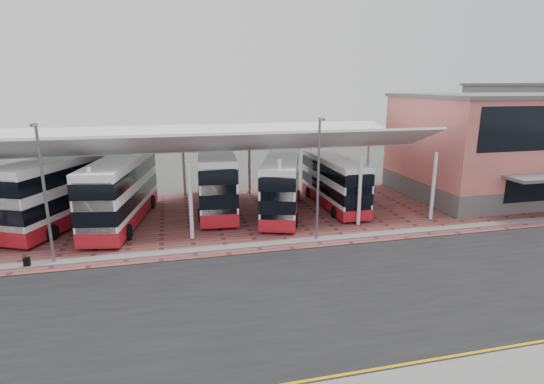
{
  "coord_description": "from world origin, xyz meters",
  "views": [
    {
      "loc": [
        -7.14,
        -18.74,
        10.02
      ],
      "look_at": [
        -0.51,
        8.48,
        2.93
      ],
      "focal_mm": 28.0,
      "sensor_mm": 36.0,
      "label": 1
    }
  ],
  "objects_px": {
    "bus_1": "(68,189)",
    "bus_2": "(121,191)",
    "bus_5": "(334,182)",
    "bus_4": "(282,185)",
    "bus_3": "(216,179)",
    "terminal": "(506,145)"
  },
  "relations": [
    {
      "from": "bus_3",
      "to": "bus_5",
      "type": "xyz_separation_m",
      "value": [
        9.67,
        -1.72,
        -0.38
      ]
    },
    {
      "from": "bus_3",
      "to": "bus_4",
      "type": "relative_size",
      "value": 1.08
    },
    {
      "from": "bus_1",
      "to": "bus_2",
      "type": "relative_size",
      "value": 1.01
    },
    {
      "from": "terminal",
      "to": "bus_5",
      "type": "distance_m",
      "value": 17.12
    },
    {
      "from": "bus_4",
      "to": "bus_5",
      "type": "relative_size",
      "value": 1.11
    },
    {
      "from": "terminal",
      "to": "bus_2",
      "type": "relative_size",
      "value": 1.54
    },
    {
      "from": "bus_2",
      "to": "bus_3",
      "type": "relative_size",
      "value": 0.99
    },
    {
      "from": "bus_1",
      "to": "bus_5",
      "type": "relative_size",
      "value": 1.2
    },
    {
      "from": "bus_3",
      "to": "terminal",
      "type": "bearing_deg",
      "value": 0.95
    },
    {
      "from": "terminal",
      "to": "bus_2",
      "type": "height_order",
      "value": "terminal"
    },
    {
      "from": "bus_1",
      "to": "bus_2",
      "type": "bearing_deg",
      "value": 8.08
    },
    {
      "from": "bus_4",
      "to": "bus_5",
      "type": "distance_m",
      "value": 4.79
    },
    {
      "from": "terminal",
      "to": "bus_4",
      "type": "distance_m",
      "value": 21.8
    },
    {
      "from": "terminal",
      "to": "bus_1",
      "type": "height_order",
      "value": "terminal"
    },
    {
      "from": "bus_2",
      "to": "bus_4",
      "type": "relative_size",
      "value": 1.07
    },
    {
      "from": "bus_5",
      "to": "bus_2",
      "type": "bearing_deg",
      "value": -178.11
    },
    {
      "from": "bus_2",
      "to": "bus_5",
      "type": "xyz_separation_m",
      "value": [
        16.84,
        0.52,
        -0.34
      ]
    },
    {
      "from": "bus_2",
      "to": "terminal",
      "type": "bearing_deg",
      "value": 11.6
    },
    {
      "from": "bus_3",
      "to": "bus_4",
      "type": "bearing_deg",
      "value": -22.92
    },
    {
      "from": "bus_3",
      "to": "bus_4",
      "type": "distance_m",
      "value": 5.56
    },
    {
      "from": "terminal",
      "to": "bus_2",
      "type": "distance_m",
      "value": 33.85
    },
    {
      "from": "bus_1",
      "to": "bus_3",
      "type": "height_order",
      "value": "bus_1"
    }
  ]
}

